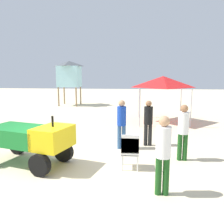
% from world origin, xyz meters
% --- Properties ---
extents(ground, '(80.00, 80.00, 0.00)m').
position_xyz_m(ground, '(0.00, 0.00, 0.00)').
color(ground, beige).
extents(utility_cart, '(2.77, 1.87, 1.50)m').
position_xyz_m(utility_cart, '(-0.74, 0.23, 0.78)').
color(utility_cart, '#197A2D').
rests_on(utility_cart, ground).
extents(stacked_plastic_chairs, '(0.48, 0.48, 1.02)m').
position_xyz_m(stacked_plastic_chairs, '(2.15, 0.16, 0.60)').
color(stacked_plastic_chairs, white).
rests_on(stacked_plastic_chairs, ground).
extents(surfboard_pile, '(2.17, 0.76, 0.24)m').
position_xyz_m(surfboard_pile, '(-2.59, 3.15, 0.13)').
color(surfboard_pile, '#268CCC').
rests_on(surfboard_pile, ground).
extents(lifeguard_near_left, '(0.32, 0.32, 1.76)m').
position_xyz_m(lifeguard_near_left, '(2.88, -1.11, 1.02)').
color(lifeguard_near_left, '#194C19').
rests_on(lifeguard_near_left, ground).
extents(lifeguard_near_center, '(0.32, 0.32, 1.75)m').
position_xyz_m(lifeguard_near_center, '(1.80, 1.94, 1.01)').
color(lifeguard_near_center, '#33598C').
rests_on(lifeguard_near_center, ground).
extents(lifeguard_near_right, '(0.32, 0.32, 1.73)m').
position_xyz_m(lifeguard_near_right, '(3.73, 1.02, 1.00)').
color(lifeguard_near_right, '#194C19').
rests_on(lifeguard_near_right, ground).
extents(lifeguard_far_right, '(0.32, 0.32, 1.69)m').
position_xyz_m(lifeguard_far_right, '(2.76, 2.41, 0.97)').
color(lifeguard_far_right, black).
rests_on(lifeguard_far_right, ground).
extents(popup_canopy, '(2.59, 2.59, 2.58)m').
position_xyz_m(popup_canopy, '(3.78, 6.88, 2.26)').
color(popup_canopy, '#B2B2B7').
rests_on(popup_canopy, ground).
extents(lifeguard_tower, '(1.98, 1.98, 3.89)m').
position_xyz_m(lifeguard_tower, '(-3.55, 13.65, 2.78)').
color(lifeguard_tower, olive).
rests_on(lifeguard_tower, ground).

